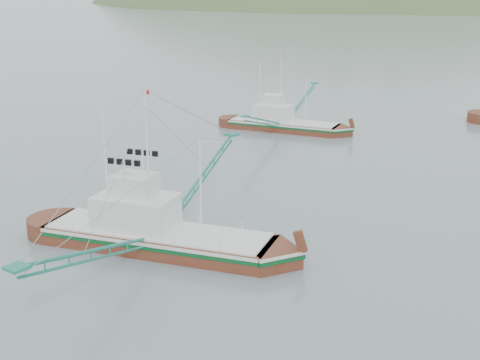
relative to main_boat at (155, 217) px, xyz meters
The scene contains 4 objects.
ground 2.79m from the main_boat, ahead, with size 1200.00×1200.00×0.00m, color slate.
main_boat is the anchor object (origin of this frame).
bg_boat_left 34.58m from the main_boat, 109.14° to the left, with size 12.53×21.67×8.89m.
headland_left 401.91m from the main_boat, 116.31° to the left, with size 448.00×308.00×210.00m, color #425C2F.
Camera 1 is at (24.70, -28.38, 16.13)m, focal length 50.00 mm.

